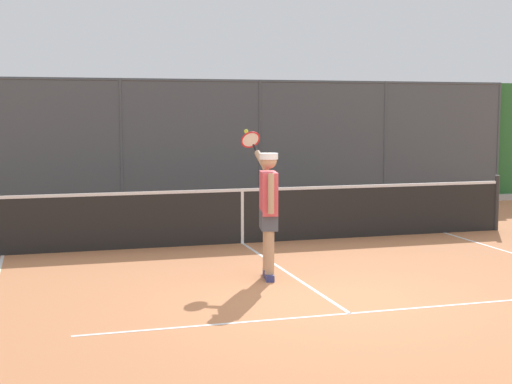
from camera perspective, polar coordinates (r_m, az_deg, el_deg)
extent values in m
plane|color=#C67A4C|center=(9.24, 5.62, -8.24)|extent=(60.00, 60.00, 0.00)
cube|color=white|center=(8.67, 7.21, -9.22)|extent=(6.20, 0.05, 0.01)
cube|color=white|center=(10.81, 2.22, -6.06)|extent=(0.05, 4.72, 0.01)
cylinder|color=#474C51|center=(20.26, 18.07, 3.71)|extent=(0.07, 0.07, 3.02)
cylinder|color=#474C51|center=(18.64, 9.84, 3.73)|extent=(0.07, 0.07, 3.02)
cylinder|color=#474C51|center=(17.47, 0.29, 3.66)|extent=(0.07, 0.07, 3.02)
cylinder|color=#474C51|center=(16.85, -10.29, 3.46)|extent=(0.07, 0.07, 3.02)
cylinder|color=#474C51|center=(17.08, -4.95, 8.51)|extent=(16.10, 0.05, 0.05)
cube|color=#474C51|center=(17.09, -4.91, 3.57)|extent=(16.10, 0.02, 3.02)
cube|color=#2D6B33|center=(17.72, -5.32, 3.66)|extent=(19.10, 0.90, 3.02)
cube|color=#ADADA8|center=(17.04, -4.74, -1.28)|extent=(17.10, 0.18, 0.15)
cylinder|color=#2D2D2D|center=(15.08, 17.97, -0.79)|extent=(0.09, 0.09, 1.07)
cube|color=black|center=(12.95, -1.07, -1.96)|extent=(10.11, 0.02, 0.91)
cube|color=white|center=(12.89, -1.08, 0.15)|extent=(10.11, 0.04, 0.05)
cube|color=white|center=(12.95, -1.07, -1.96)|extent=(0.05, 0.04, 0.91)
cube|color=navy|center=(10.21, 1.04, -6.55)|extent=(0.16, 0.28, 0.09)
cylinder|color=tan|center=(10.12, 1.05, -4.07)|extent=(0.13, 0.13, 0.81)
cube|color=navy|center=(10.47, 0.88, -6.22)|extent=(0.16, 0.28, 0.09)
cylinder|color=tan|center=(10.39, 0.89, -3.80)|extent=(0.13, 0.13, 0.81)
cube|color=#474C56|center=(10.20, 0.97, -2.15)|extent=(0.30, 0.46, 0.26)
cube|color=#DB4C56|center=(10.15, 0.97, -0.08)|extent=(0.30, 0.53, 0.58)
cylinder|color=tan|center=(9.85, 1.16, -0.14)|extent=(0.08, 0.08, 0.54)
cylinder|color=tan|center=(10.57, 0.44, 2.39)|extent=(0.12, 0.40, 0.30)
sphere|color=tan|center=(10.11, 0.98, 2.42)|extent=(0.22, 0.22, 0.22)
cylinder|color=white|center=(10.11, 0.98, 2.77)|extent=(0.30, 0.30, 0.08)
cube|color=white|center=(10.23, 0.90, 2.62)|extent=(0.22, 0.23, 0.02)
cylinder|color=black|center=(10.79, -0.06, 3.34)|extent=(0.05, 0.17, 0.13)
torus|color=red|center=(10.96, -0.42, 4.04)|extent=(0.31, 0.21, 0.26)
cylinder|color=silver|center=(10.96, -0.42, 4.04)|extent=(0.26, 0.16, 0.21)
sphere|color=#C1D138|center=(11.12, -0.76, 4.68)|extent=(0.07, 0.07, 0.07)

